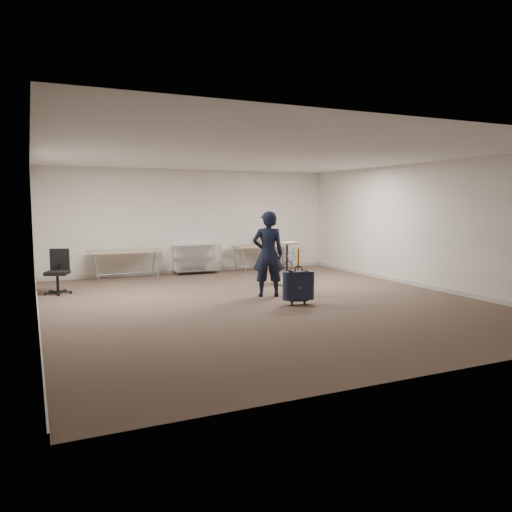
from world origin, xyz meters
name	(u,v)px	position (x,y,z in m)	size (l,w,h in m)	color
ground	(263,302)	(0.00, 0.00, 0.00)	(9.00, 9.00, 0.00)	#443329
room_shell	(236,288)	(0.00, 1.38, 0.05)	(8.00, 9.00, 9.00)	silver
folding_table_left	(126,253)	(-1.90, 3.95, 0.68)	(1.80, 0.75, 0.73)	tan
folding_table_right	(264,247)	(1.90, 3.95, 0.68)	(1.80, 0.75, 0.73)	tan
wire_shelf	(197,258)	(0.00, 4.20, 0.44)	(1.22, 0.47, 0.80)	silver
person	(268,254)	(0.34, 0.47, 0.87)	(0.64, 0.42, 1.75)	black
suitcase	(298,286)	(0.49, -0.54, 0.36)	(0.43, 0.30, 1.06)	#151F2F
office_chair	(58,280)	(-3.56, 2.58, 0.28)	(0.57, 0.57, 0.94)	black
equipment_cart	(288,273)	(1.44, 1.68, 0.26)	(0.55, 0.55, 0.99)	beige
cardboard_box	(268,239)	(2.03, 3.99, 0.89)	(0.44, 0.33, 0.33)	#9C7048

